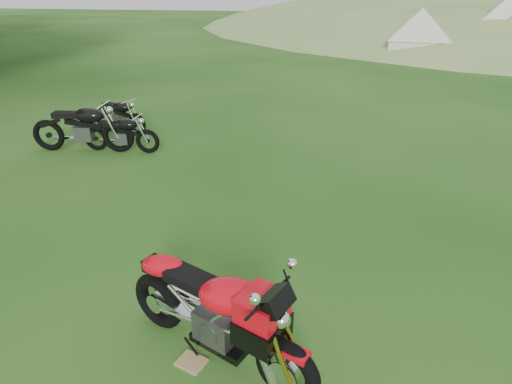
% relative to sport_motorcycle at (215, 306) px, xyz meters
% --- Properties ---
extents(ground, '(120.00, 120.00, 0.00)m').
position_rel_sport_motorcycle_xyz_m(ground, '(-0.24, 1.73, -0.63)').
color(ground, '#15430E').
rests_on(ground, ground).
extents(sport_motorcycle, '(2.13, 1.32, 1.26)m').
position_rel_sport_motorcycle_xyz_m(sport_motorcycle, '(0.00, 0.00, 0.00)').
color(sport_motorcycle, red).
rests_on(sport_motorcycle, ground).
extents(plywood_board, '(0.32, 0.29, 0.02)m').
position_rel_sport_motorcycle_xyz_m(plywood_board, '(-0.23, -0.13, -0.62)').
color(plywood_board, tan).
rests_on(plywood_board, ground).
extents(vintage_moto_a, '(1.67, 0.46, 0.87)m').
position_rel_sport_motorcycle_xyz_m(vintage_moto_a, '(-3.61, 5.17, -0.19)').
color(vintage_moto_a, black).
rests_on(vintage_moto_a, ground).
extents(vintage_moto_b, '(2.21, 0.78, 1.14)m').
position_rel_sport_motorcycle_xyz_m(vintage_moto_b, '(-4.43, 5.04, -0.06)').
color(vintage_moto_b, black).
rests_on(vintage_moto_b, ground).
extents(vintage_moto_c, '(1.69, 0.89, 0.87)m').
position_rel_sport_motorcycle_xyz_m(vintage_moto_c, '(-4.37, 6.55, -0.19)').
color(vintage_moto_c, black).
rests_on(vintage_moto_c, ground).
extents(tent_mid, '(3.11, 3.11, 2.44)m').
position_rel_sport_motorcycle_xyz_m(tent_mid, '(4.65, 20.99, 0.59)').
color(tent_mid, silver).
rests_on(tent_mid, ground).
extents(tent_right, '(4.29, 4.29, 2.85)m').
position_rel_sport_motorcycle_xyz_m(tent_right, '(9.19, 22.82, 0.79)').
color(tent_right, silver).
rests_on(tent_right, ground).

